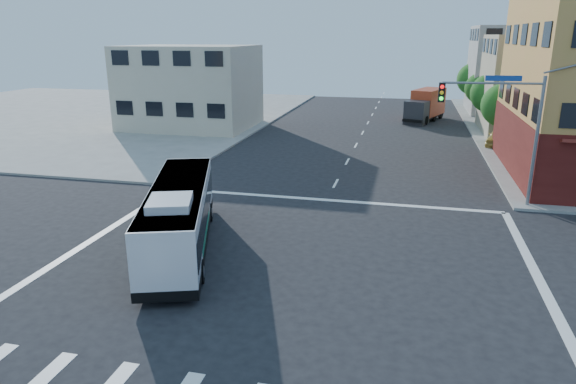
# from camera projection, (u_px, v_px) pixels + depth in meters

# --- Properties ---
(ground) EXTENTS (120.00, 120.00, 0.00)m
(ground) POSITION_uv_depth(u_px,v_px,m) (288.00, 272.00, 20.25)
(ground) COLOR black
(ground) RESTS_ON ground
(sidewalk_nw) EXTENTS (50.00, 50.00, 0.15)m
(sidewalk_nw) POSITION_uv_depth(u_px,v_px,m) (68.00, 114.00, 60.50)
(sidewalk_nw) COLOR gray
(sidewalk_nw) RESTS_ON ground
(building_east_near) EXTENTS (12.06, 10.06, 9.00)m
(building_east_near) POSITION_uv_depth(u_px,v_px,m) (555.00, 86.00, 46.80)
(building_east_near) COLOR tan
(building_east_near) RESTS_ON ground
(building_east_far) EXTENTS (12.06, 10.06, 10.00)m
(building_east_far) POSITION_uv_depth(u_px,v_px,m) (525.00, 70.00, 59.68)
(building_east_far) COLOR #A2A19D
(building_east_far) RESTS_ON ground
(building_west) EXTENTS (12.06, 10.06, 8.00)m
(building_west) POSITION_uv_depth(u_px,v_px,m) (191.00, 87.00, 50.72)
(building_west) COLOR beige
(building_west) RESTS_ON ground
(signal_mast_ne) EXTENTS (7.91, 1.13, 8.07)m
(signal_mast_ne) POSITION_uv_depth(u_px,v_px,m) (505.00, 115.00, 26.67)
(signal_mast_ne) COLOR gray
(signal_mast_ne) RESTS_ON ground
(street_tree_a) EXTENTS (3.60, 3.60, 5.53)m
(street_tree_a) POSITION_uv_depth(u_px,v_px,m) (505.00, 103.00, 42.55)
(street_tree_a) COLOR #392614
(street_tree_a) RESTS_ON ground
(street_tree_b) EXTENTS (3.80, 3.80, 5.79)m
(street_tree_b) POSITION_uv_depth(u_px,v_px,m) (492.00, 91.00, 49.95)
(street_tree_b) COLOR #392614
(street_tree_b) RESTS_ON ground
(street_tree_c) EXTENTS (3.40, 3.40, 5.29)m
(street_tree_c) POSITION_uv_depth(u_px,v_px,m) (481.00, 86.00, 57.48)
(street_tree_c) COLOR #392614
(street_tree_c) RESTS_ON ground
(street_tree_d) EXTENTS (4.00, 4.00, 6.03)m
(street_tree_d) POSITION_uv_depth(u_px,v_px,m) (474.00, 77.00, 64.80)
(street_tree_d) COLOR #392614
(street_tree_d) RESTS_ON ground
(transit_bus) EXTENTS (5.56, 10.75, 3.14)m
(transit_bus) POSITION_uv_depth(u_px,v_px,m) (180.00, 216.00, 22.05)
(transit_bus) COLOR black
(transit_bus) RESTS_ON ground
(box_truck) EXTENTS (4.54, 7.73, 3.35)m
(box_truck) POSITION_uv_depth(u_px,v_px,m) (425.00, 106.00, 55.42)
(box_truck) COLOR #29292E
(box_truck) RESTS_ON ground
(parked_car) EXTENTS (3.31, 5.15, 1.63)m
(parked_car) POSITION_uv_depth(u_px,v_px,m) (502.00, 136.00, 43.00)
(parked_car) COLOR gold
(parked_car) RESTS_ON ground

